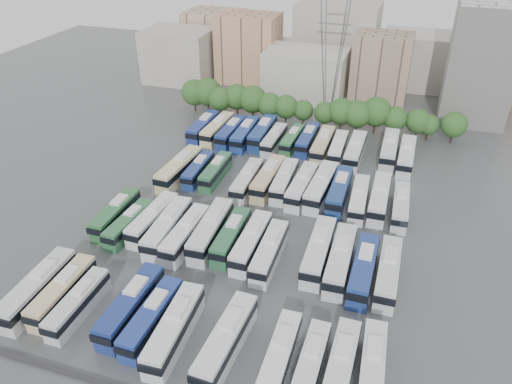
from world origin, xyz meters
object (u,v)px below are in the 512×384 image
(bus_r1_s11, at_px, (340,260))
(bus_r1_s6, at_px, (231,236))
(bus_r1_s12, at_px, (363,269))
(bus_r3_s13, at_px, (406,156))
(bus_r1_s4, at_px, (186,234))
(bus_r1_s13, at_px, (388,272))
(bus_r0_s4, at_px, (131,305))
(bus_r2_s2, at_px, (198,170))
(bus_r0_s6, at_px, (174,329))
(bus_r1_s10, at_px, (319,251))
(bus_r0_s12, at_px, (340,368))
(bus_r3_s7, at_px, (308,139))
(bus_r0_s10, at_px, (280,356))
(bus_r3_s9, at_px, (338,148))
(electricity_pylon, at_px, (334,35))
(bus_r1_s1, at_px, (129,224))
(bus_r2_s1, at_px, (180,169))
(bus_r3_s2, at_px, (231,132))
(bus_r0_s11, at_px, (310,365))
(bus_r3_s4, at_px, (263,133))
(bus_r0_s0, at_px, (38,288))
(bus_r0_s8, at_px, (226,341))
(bus_r1_s2, at_px, (153,219))
(bus_r3_s8, at_px, (323,145))
(bus_r3_s10, at_px, (355,151))
(bus_r1_s8, at_px, (269,252))
(bus_r2_s6, at_px, (268,178))
(bus_r2_s5, at_px, (247,180))
(bus_r2_s7, at_px, (284,181))
(bus_r2_s10, at_px, (339,191))
(bus_r2_s12, at_px, (379,198))
(bus_r2_s8, at_px, (302,186))
(bus_r3_s0, at_px, (203,127))
(bus_r1_s7, at_px, (251,242))
(bus_r3_s12, at_px, (389,149))
(bus_r1_s0, at_px, (116,213))
(bus_r0_s1, at_px, (63,291))
(bus_r3_s3, at_px, (245,134))
(bus_r0_s13, at_px, (372,369))
(bus_r0_s5, at_px, (152,318))
(bus_r1_s3, at_px, (168,227))
(bus_r0_s2, at_px, (78,303))

(bus_r1_s11, bearing_deg, bus_r1_s6, 176.30)
(bus_r1_s12, height_order, bus_r3_s13, bus_r3_s13)
(bus_r1_s4, relative_size, bus_r1_s13, 0.99)
(bus_r0_s4, distance_m, bus_r2_s2, 35.91)
(bus_r0_s6, relative_size, bus_r1_s10, 0.97)
(bus_r0_s12, xyz_separation_m, bus_r3_s7, (-16.54, 55.41, -0.05))
(bus_r0_s10, distance_m, bus_r3_s9, 53.94)
(electricity_pylon, distance_m, bus_r1_s6, 58.02)
(bus_r1_s1, distance_m, bus_r2_s1, 18.04)
(bus_r3_s2, xyz_separation_m, bus_r3_s9, (23.03, -0.28, -0.10))
(bus_r0_s11, relative_size, bus_r3_s4, 0.85)
(bus_r0_s0, relative_size, bus_r1_s1, 1.20)
(bus_r0_s8, distance_m, bus_r2_s1, 42.30)
(bus_r1_s13, relative_size, bus_r2_s2, 1.16)
(bus_r3_s13, bearing_deg, bus_r1_s2, -136.12)
(bus_r0_s10, distance_m, bus_r3_s8, 54.33)
(electricity_pylon, bearing_deg, bus_r3_s9, -73.44)
(bus_r1_s11, distance_m, bus_r3_s2, 46.29)
(bus_r1_s1, bearing_deg, bus_r3_s10, 53.26)
(bus_r1_s8, bearing_deg, bus_r2_s6, 106.40)
(bus_r2_s5, distance_m, bus_r2_s7, 6.63)
(bus_r2_s10, xyz_separation_m, bus_r2_s12, (6.77, -0.30, 0.03))
(bus_r3_s9, bearing_deg, bus_r2_s8, -102.35)
(bus_r2_s7, xyz_separation_m, bus_r3_s0, (-22.93, 17.00, 0.06))
(bus_r1_s12, xyz_separation_m, bus_r3_s8, (-13.11, 36.37, 0.00))
(bus_r2_s2, relative_size, bus_r2_s5, 0.90)
(electricity_pylon, distance_m, bus_r3_s7, 25.30)
(bus_r0_s12, bearing_deg, bus_r2_s8, 110.24)
(bus_r0_s12, xyz_separation_m, bus_r1_s12, (0.12, 17.19, 0.11))
(bus_r0_s4, height_order, bus_r1_s7, bus_r0_s4)
(bus_r3_s2, relative_size, bus_r3_s13, 0.95)
(bus_r3_s12, bearing_deg, bus_r3_s7, 179.79)
(bus_r0_s10, bearing_deg, bus_r2_s1, 128.37)
(bus_r1_s0, height_order, bus_r2_s6, bus_r2_s6)
(bus_r2_s10, height_order, bus_r3_s2, bus_r2_s10)
(bus_r0_s1, distance_m, bus_r3_s9, 58.81)
(bus_r1_s0, relative_size, bus_r3_s3, 0.94)
(bus_r1_s12, xyz_separation_m, bus_r2_s1, (-36.14, 18.00, 0.11))
(bus_r0_s4, distance_m, bus_r0_s11, 23.25)
(bus_r0_s13, bearing_deg, bus_r3_s0, 125.87)
(bus_r0_s6, xyz_separation_m, bus_r3_s9, (9.68, 54.04, -0.19))
(bus_r0_s13, bearing_deg, bus_r0_s5, 178.74)
(bus_r2_s7, bearing_deg, bus_r0_s0, -123.48)
(bus_r3_s2, relative_size, bus_r3_s8, 0.96)
(bus_r1_s4, bearing_deg, bus_r2_s7, 64.54)
(bus_r1_s3, relative_size, bus_r1_s7, 1.06)
(bus_r0_s2, relative_size, bus_r3_s9, 0.95)
(bus_r0_s1, xyz_separation_m, bus_r2_s7, (19.57, 36.41, 0.02))
(bus_r0_s10, xyz_separation_m, bus_r3_s3, (-22.95, 54.01, 0.17))
(bus_r0_s12, height_order, bus_r3_s4, bus_r3_s4)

